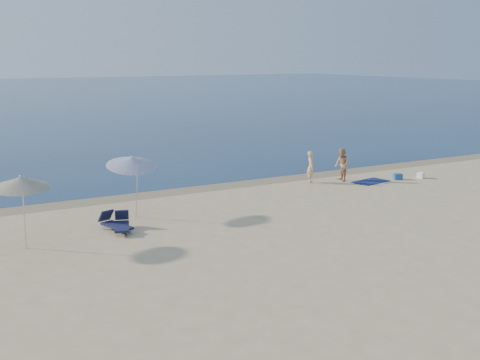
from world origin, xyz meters
name	(u,v)px	position (x,y,z in m)	size (l,w,h in m)	color
sea	(8,95)	(0.00, 100.00, 0.00)	(240.00, 160.00, 0.01)	#0C2549
wet_sand_strip	(262,181)	(0.00, 19.40, 0.00)	(240.00, 1.60, 0.00)	#847254
person_left	(311,167)	(2.00, 17.95, 0.80)	(0.59, 0.38, 1.61)	tan
person_right	(342,165)	(3.61, 17.51, 0.84)	(0.81, 0.63, 1.68)	tan
beach_towel	(370,182)	(4.75, 16.59, 0.02)	(1.90, 1.06, 0.03)	#0E1847
white_bag	(421,175)	(7.69, 16.04, 0.15)	(0.35, 0.30, 0.30)	white
blue_cooler	(398,177)	(6.38, 16.36, 0.15)	(0.43, 0.30, 0.30)	#1D4B9E
umbrella_near	(132,162)	(-7.99, 16.11, 2.20)	(2.12, 2.15, 2.62)	silver
umbrella_far	(21,182)	(-12.49, 14.01, 2.22)	(2.00, 2.02, 2.54)	silver
lounger_left	(115,224)	(-9.27, 14.47, 0.25)	(0.93, 1.63, 0.69)	#15193B
lounger_right	(122,224)	(-9.06, 14.29, 0.25)	(0.97, 1.62, 0.68)	#161B3D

